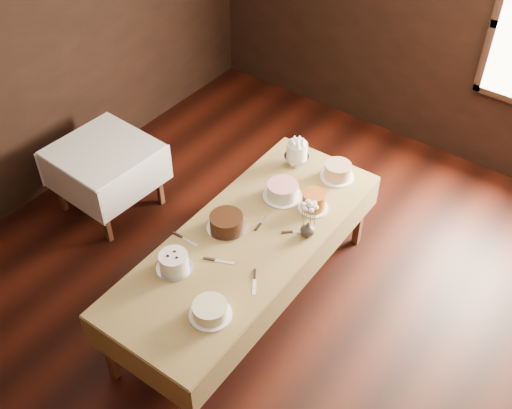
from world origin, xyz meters
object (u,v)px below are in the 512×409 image
object	(u,v)px
cake_server_d	(302,231)
cake_server_e	(189,241)
cake_server_a	(225,262)
cake_server_b	(254,287)
display_table	(247,243)
cake_swirl	(174,262)
cake_meringue	(297,155)
cake_lattice	(282,191)
cake_caramel	(314,201)
cake_server_c	(265,218)
flower_vase	(308,229)
side_table	(103,156)
cake_cream	(210,311)
cake_speckled	(337,171)
cake_chocolate	(226,222)

from	to	relation	value
cake_server_d	cake_server_e	distance (m)	0.89
cake_server_a	cake_server_b	world-z (taller)	same
display_table	cake_swirl	world-z (taller)	cake_swirl
cake_meringue	cake_server_b	distance (m)	1.46
cake_lattice	cake_caramel	world-z (taller)	cake_caramel
cake_server_c	flower_vase	bearing A→B (deg)	-89.85
display_table	cake_server_c	world-z (taller)	cake_server_c
display_table	side_table	xyz separation A→B (m)	(-1.83, 0.17, -0.09)
cake_server_d	cake_server_a	bearing A→B (deg)	-157.80
cake_meringue	cake_lattice	bearing A→B (deg)	-70.99
cake_server_a	flower_vase	bearing A→B (deg)	36.67
cake_server_e	cake_server_a	bearing A→B (deg)	-1.29
cake_cream	cake_server_a	world-z (taller)	cake_cream
cake_cream	cake_server_a	xyz separation A→B (m)	(-0.23, 0.44, -0.05)
cake_speckled	cake_chocolate	world-z (taller)	cake_speckled
cake_swirl	cake_server_d	xyz separation A→B (m)	(0.54, 0.89, -0.06)
side_table	cake_speckled	bearing A→B (deg)	23.85
display_table	cake_server_d	world-z (taller)	cake_server_d
cake_server_c	side_table	bearing A→B (deg)	86.09
cake_chocolate	cake_server_d	distance (m)	0.60
cake_chocolate	cake_swirl	xyz separation A→B (m)	(-0.04, -0.56, 0.01)
side_table	cake_caramel	world-z (taller)	cake_caramel
cake_meringue	cake_lattice	distance (m)	0.45
cake_chocolate	cake_server_c	world-z (taller)	cake_chocolate
cake_speckled	display_table	bearing A→B (deg)	-99.42
cake_meringue	flower_vase	distance (m)	0.88
display_table	cake_server_a	bearing A→B (deg)	-86.51
cake_cream	cake_server_c	bearing A→B (deg)	104.81
cake_caramel	cake_chocolate	world-z (taller)	cake_caramel
display_table	cake_server_c	bearing A→B (deg)	93.74
display_table	cake_caramel	world-z (taller)	cake_caramel
cake_speckled	cake_cream	size ratio (longest dim) A/B	0.88
cake_server_a	cake_server_b	xyz separation A→B (m)	(0.32, -0.06, 0.00)
flower_vase	cake_server_b	bearing A→B (deg)	-91.26
cake_caramel	cake_meringue	bearing A→B (deg)	137.72
cake_chocolate	cake_cream	xyz separation A→B (m)	(0.45, -0.74, -0.01)
cake_swirl	cake_server_c	bearing A→B (deg)	75.10
cake_server_c	flower_vase	world-z (taller)	flower_vase
cake_swirl	cake_speckled	bearing A→B (deg)	75.65
cake_meringue	cake_cream	bearing A→B (deg)	-75.26
cake_chocolate	cake_swirl	distance (m)	0.57
side_table	cake_meringue	size ratio (longest dim) A/B	3.79
cake_swirl	side_table	bearing A→B (deg)	155.14
cake_server_a	cake_speckled	bearing A→B (deg)	58.76
cake_chocolate	cake_server_c	bearing A→B (deg)	56.71
display_table	cake_caramel	xyz separation A→B (m)	(0.23, 0.60, 0.13)
cake_server_a	cake_server_c	distance (m)	0.57
cake_cream	cake_server_c	distance (m)	1.04
flower_vase	cake_server_d	bearing A→B (deg)	176.34
cake_server_a	flower_vase	distance (m)	0.70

